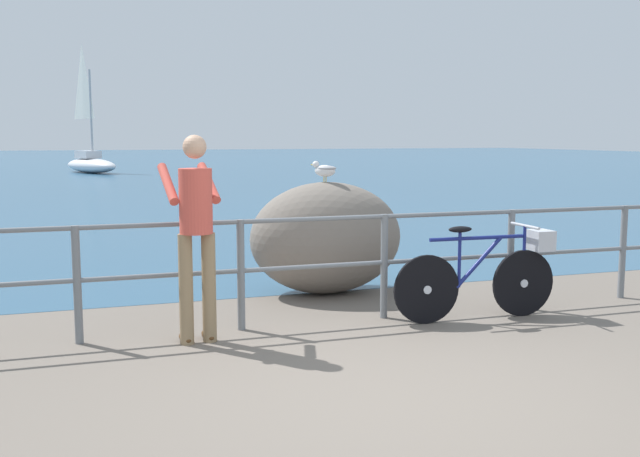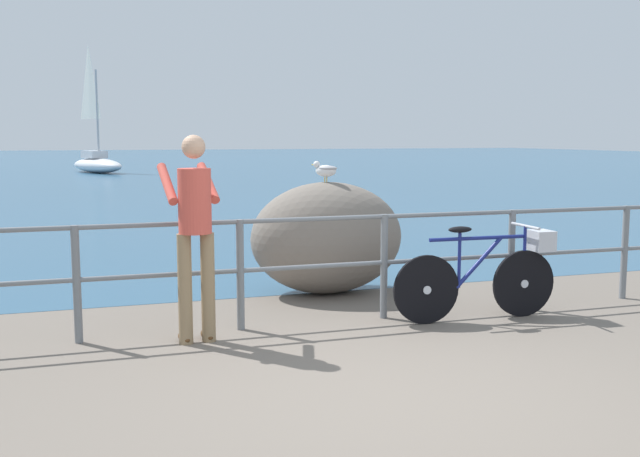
% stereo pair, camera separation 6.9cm
% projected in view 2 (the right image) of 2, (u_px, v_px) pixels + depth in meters
% --- Properties ---
extents(ground_plane, '(120.00, 120.00, 0.10)m').
position_uv_depth(ground_plane, '(150.00, 192.00, 23.91)').
color(ground_plane, '#6B6056').
extents(sea_surface, '(120.00, 90.00, 0.01)m').
position_uv_depth(sea_surface, '(115.00, 162.00, 50.65)').
color(sea_surface, '#2D5675').
rests_on(sea_surface, ground_plane).
extents(promenade_railing, '(10.00, 0.07, 1.02)m').
position_uv_depth(promenade_railing, '(314.00, 257.00, 6.86)').
color(promenade_railing, slate).
rests_on(promenade_railing, ground_plane).
extents(bicycle, '(1.70, 0.48, 0.92)m').
position_uv_depth(bicycle, '(490.00, 272.00, 7.05)').
color(bicycle, black).
rests_on(bicycle, ground_plane).
extents(person_at_railing, '(0.49, 0.65, 1.78)m').
position_uv_depth(person_at_railing, '(195.00, 228.00, 6.20)').
color(person_at_railing, '#8C7251').
rests_on(person_at_railing, ground_plane).
extents(breakwater_boulder_main, '(1.75, 1.16, 1.26)m').
position_uv_depth(breakwater_boulder_main, '(327.00, 238.00, 8.23)').
color(breakwater_boulder_main, slate).
rests_on(breakwater_boulder_main, ground).
extents(seagull, '(0.27, 0.30, 0.23)m').
position_uv_depth(seagull, '(325.00, 170.00, 8.12)').
color(seagull, gold).
rests_on(seagull, breakwater_boulder_main).
extents(sailboat, '(2.98, 4.55, 6.16)m').
position_uv_depth(sailboat, '(97.00, 158.00, 35.30)').
color(sailboat, white).
rests_on(sailboat, sea_surface).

